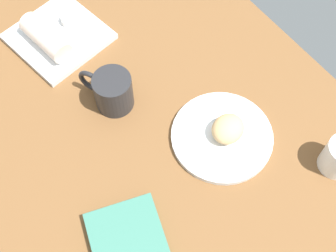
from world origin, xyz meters
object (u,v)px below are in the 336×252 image
Objects in this scene: square_plate at (59,37)px; breakfast_wrap at (46,38)px; book_stack at (130,247)px; second_mug at (112,91)px; round_plate at (222,137)px; sauce_cup at (69,19)px; scone_pastry at (228,129)px.

square_plate is 1.48× the size of breakfast_wrap.
second_mug reaches higher than book_stack.
breakfast_wrap is 1.10× the size of second_mug.
book_stack is (57.00, -15.31, 0.50)cm from square_plate.
round_plate is at bearing 33.00° from second_mug.
square_plate reaches higher than round_plate.
sauce_cup is 0.36× the size of second_mug.
sauce_cup is 9.06cm from breakfast_wrap.
square_plate is 25.42cm from second_mug.
second_mug is (-31.93, 16.48, 3.58)cm from book_stack.
breakfast_wrap is 0.67× the size of book_stack.
sauce_cup is at bearing 111.16° from square_plate.
breakfast_wrap is at bearing -68.84° from square_plate.
round_plate is at bearing -106.24° from scone_pastry.
scone_pastry is at bearing 73.76° from round_plate.
scone_pastry is 51.87cm from sauce_cup.
second_mug is (26.86, -3.45, 1.95)cm from sauce_cup.
round_plate is 51.36cm from sauce_cup.
breakfast_wrap is (3.22, -8.33, 1.54)cm from sauce_cup.
scone_pastry is at bearing 105.44° from breakfast_wrap.
square_plate is (-48.51, -17.27, -3.04)cm from scone_pastry.
scone_pastry is (0.31, 1.08, 3.14)cm from round_plate.
round_plate is at bearing 13.03° from sauce_cup.
breakfast_wrap is at bearing 168.20° from book_stack.
second_mug reaches higher than breakfast_wrap.
scone_pastry is 0.36× the size of book_stack.
scone_pastry is 28.46cm from second_mug.
second_mug is at bearing 152.70° from book_stack.
second_mug is at bearing -145.52° from scone_pastry.
sauce_cup is 0.32× the size of breakfast_wrap.
sauce_cup is at bearing -165.89° from scone_pastry.
scone_pastry is 0.54× the size of breakfast_wrap.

